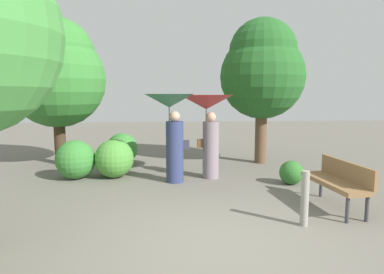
% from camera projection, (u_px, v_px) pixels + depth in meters
% --- Properties ---
extents(ground_plane, '(40.00, 40.00, 0.00)m').
position_uv_depth(ground_plane, '(215.00, 243.00, 4.62)').
color(ground_plane, '#6B665B').
extents(person_left, '(1.10, 1.10, 2.00)m').
position_uv_depth(person_left, '(171.00, 120.00, 7.63)').
color(person_left, navy).
rests_on(person_left, ground).
extents(person_right, '(1.26, 1.26, 1.98)m').
position_uv_depth(person_right, '(208.00, 116.00, 8.00)').
color(person_right, gray).
rests_on(person_right, ground).
extents(park_bench, '(0.62, 1.54, 0.83)m').
position_uv_depth(park_bench, '(338.00, 180.00, 5.96)').
color(park_bench, '#38383D').
rests_on(park_bench, ground).
extents(tree_near_left, '(2.68, 2.68, 4.11)m').
position_uv_depth(tree_near_left, '(57.00, 72.00, 9.51)').
color(tree_near_left, '#42301E').
rests_on(tree_near_left, ground).
extents(tree_near_right, '(2.40, 2.40, 4.11)m').
position_uv_depth(tree_near_right, '(262.00, 69.00, 9.64)').
color(tree_near_right, brown).
rests_on(tree_near_right, ground).
extents(bush_path_left, '(0.92, 0.92, 0.92)m').
position_uv_depth(bush_path_left, '(114.00, 159.00, 8.16)').
color(bush_path_left, '#4C9338').
rests_on(bush_path_left, ground).
extents(bush_path_right, '(0.92, 0.92, 0.92)m').
position_uv_depth(bush_path_right, '(75.00, 159.00, 8.04)').
color(bush_path_right, '#387F33').
rests_on(bush_path_right, ground).
extents(bush_behind_bench, '(0.53, 0.53, 0.53)m').
position_uv_depth(bush_behind_bench, '(291.00, 173.00, 7.57)').
color(bush_behind_bench, '#2D6B28').
rests_on(bush_behind_bench, ground).
extents(bush_far_side, '(0.88, 0.88, 0.88)m').
position_uv_depth(bush_far_side, '(122.00, 149.00, 9.76)').
color(bush_far_side, '#387F33').
rests_on(bush_far_side, ground).
extents(path_marker_post, '(0.12, 0.12, 0.85)m').
position_uv_depth(path_marker_post, '(305.00, 199.00, 5.16)').
color(path_marker_post, gray).
rests_on(path_marker_post, ground).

